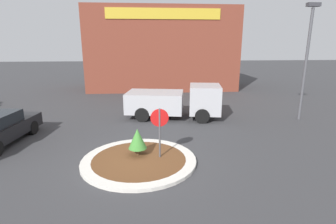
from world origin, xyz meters
TOP-DOWN VIEW (x-y plane):
  - ground_plane at (0.00, 0.00)m, footprint 120.00×120.00m
  - traffic_island at (0.00, 0.00)m, footprint 4.32×4.32m
  - stop_sign at (0.80, 0.12)m, footprint 0.68×0.07m
  - island_shrub at (-0.05, 0.35)m, footprint 0.71×0.71m
  - utility_truck at (2.05, 6.02)m, footprint 5.80×3.14m
  - storefront_building at (1.94, 17.27)m, footprint 13.97×6.07m
  - light_pole at (9.32, 5.05)m, footprint 0.70×0.30m

SIDE VIEW (x-z plane):
  - ground_plane at x=0.00m, z-range 0.00..0.00m
  - traffic_island at x=0.00m, z-range 0.00..0.12m
  - island_shrub at x=-0.05m, z-range 0.27..1.34m
  - utility_truck at x=2.05m, z-range 0.03..2.02m
  - stop_sign at x=0.80m, z-range 0.39..2.43m
  - light_pole at x=9.32m, z-range 0.56..7.01m
  - storefront_building at x=1.94m, z-range 0.00..7.62m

